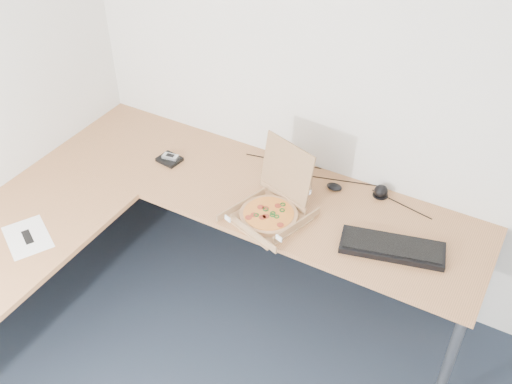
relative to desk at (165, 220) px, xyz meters
The scene contains 11 objects.
room_shell 1.39m from the desk, 49.77° to the right, with size 3.50×3.50×2.50m, color silver, non-canonical shape.
desk is the anchor object (origin of this frame).
pizza_box 0.56m from the desk, 28.97° to the left, with size 0.33×0.39×0.34m.
drinking_glass 0.77m from the desk, 44.27° to the left, with size 0.07×0.07×0.12m, color white.
keyboard 1.16m from the desk, 16.85° to the left, with size 0.50×0.18×0.03m, color black.
mouse 0.93m from the desk, 43.03° to the left, with size 0.09×0.06×0.03m, color black.
wallet 0.48m from the desk, 122.39° to the left, with size 0.13×0.11×0.02m, color black.
phone 0.49m from the desk, 121.65° to the left, with size 0.09×0.05×0.02m, color #B2B5BA.
paper_sheet 0.68m from the desk, 136.84° to the right, with size 0.28×0.20×0.00m, color white.
dome_speaker 1.16m from the desk, 37.53° to the left, with size 0.08×0.08×0.07m, color black.
cable_bundle 0.95m from the desk, 47.98° to the left, with size 0.54×0.04×0.01m, color black, non-canonical shape.
Camera 1 is at (0.73, -0.82, 2.78)m, focal length 41.97 mm.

